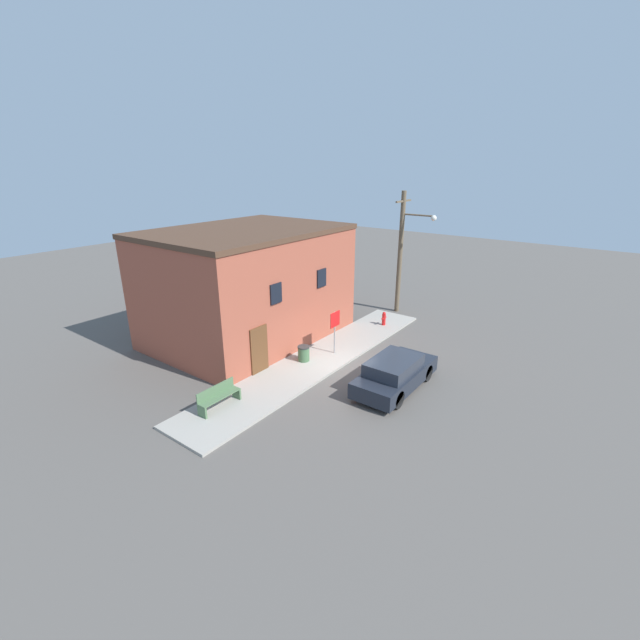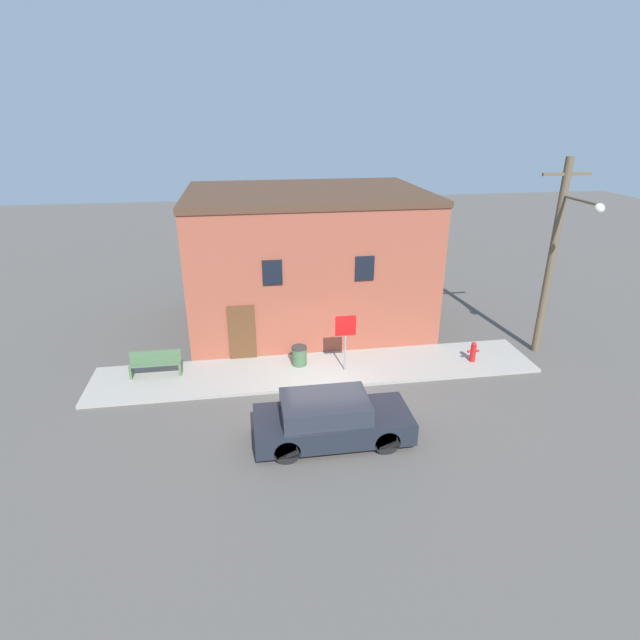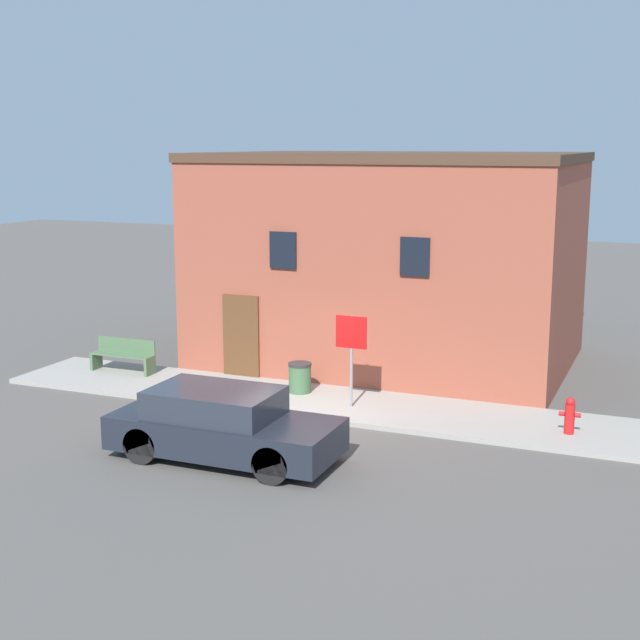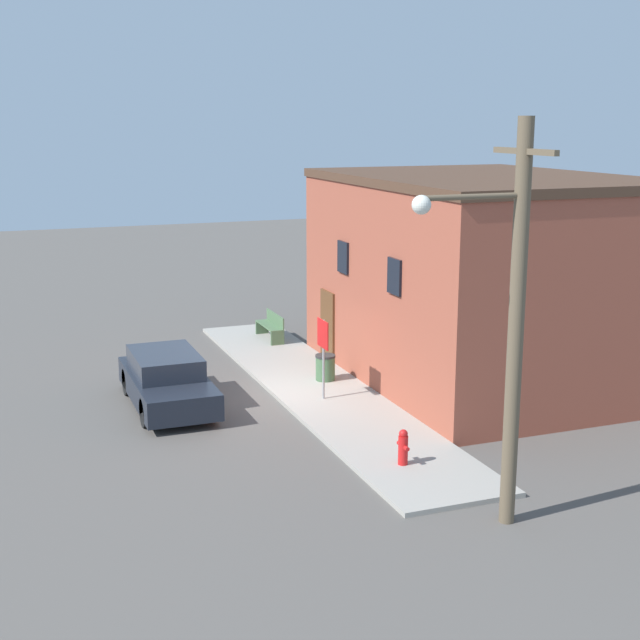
# 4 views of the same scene
# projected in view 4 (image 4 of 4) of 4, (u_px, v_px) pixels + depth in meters

# --- Properties ---
(ground_plane) EXTENTS (80.00, 80.00, 0.00)m
(ground_plane) POSITION_uv_depth(u_px,v_px,m) (273.00, 397.00, 23.62)
(ground_plane) COLOR #56514C
(sidewalk) EXTENTS (15.79, 2.61, 0.11)m
(sidewalk) POSITION_uv_depth(u_px,v_px,m) (319.00, 390.00, 24.06)
(sidewalk) COLOR #9E998E
(sidewalk) RESTS_ON ground
(brick_building) EXTENTS (9.66, 7.04, 5.71)m
(brick_building) POSITION_uv_depth(u_px,v_px,m) (481.00, 278.00, 24.88)
(brick_building) COLOR #9E4C38
(brick_building) RESTS_ON ground
(fire_hydrant) EXTENTS (0.44, 0.21, 0.77)m
(fire_hydrant) POSITION_uv_depth(u_px,v_px,m) (403.00, 447.00, 18.64)
(fire_hydrant) COLOR red
(fire_hydrant) RESTS_ON sidewalk
(stop_sign) EXTENTS (0.73, 0.06, 2.09)m
(stop_sign) POSITION_uv_depth(u_px,v_px,m) (323.00, 343.00, 22.79)
(stop_sign) COLOR gray
(stop_sign) RESTS_ON sidewalk
(bench) EXTENTS (1.74, 0.44, 0.86)m
(bench) POSITION_uv_depth(u_px,v_px,m) (271.00, 326.00, 29.27)
(bench) COLOR #4C6B47
(bench) RESTS_ON sidewalk
(trash_bin) EXTENTS (0.56, 0.56, 0.72)m
(trash_bin) POSITION_uv_depth(u_px,v_px,m) (325.00, 367.00, 24.68)
(trash_bin) COLOR #426642
(trash_bin) RESTS_ON sidewalk
(utility_pole) EXTENTS (1.80, 2.21, 7.26)m
(utility_pole) POSITION_uv_depth(u_px,v_px,m) (510.00, 315.00, 15.41)
(utility_pole) COLOR brown
(utility_pole) RESTS_ON ground
(parked_car) EXTENTS (4.39, 1.82, 1.37)m
(parked_car) POSITION_uv_depth(u_px,v_px,m) (167.00, 381.00, 22.75)
(parked_car) COLOR black
(parked_car) RESTS_ON ground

